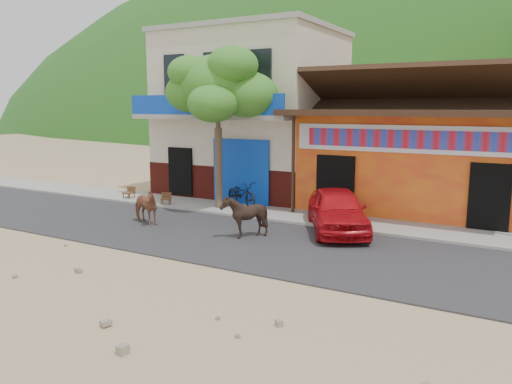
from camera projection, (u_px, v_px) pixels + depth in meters
ground at (246, 274)px, 11.76m from camera, size 120.00×120.00×0.00m
road at (291, 248)px, 13.91m from camera, size 60.00×5.00×0.04m
sidewalk at (336, 221)px, 16.90m from camera, size 60.00×2.00×0.12m
dance_club at (423, 162)px, 19.08m from camera, size 8.00×6.00×3.60m
cafe_building at (253, 116)px, 22.42m from camera, size 7.00×6.00×7.00m
hillside at (499, 48)px, 69.84m from camera, size 100.00×40.00×24.00m
tree at (218, 128)px, 18.44m from camera, size 3.00×3.00×6.00m
cow_tan at (144, 206)px, 16.57m from camera, size 1.53×0.99×1.19m
cow_dark at (244, 216)px, 14.79m from camera, size 1.35×1.25×1.31m
red_car at (337, 210)px, 15.53m from camera, size 3.33×4.28×1.36m
scooter at (242, 194)px, 19.14m from camera, size 1.92×1.35×0.96m
cafe_chair_left at (129, 188)px, 20.84m from camera, size 0.43×0.43×0.86m
cafe_chair_right at (166, 194)px, 19.50m from camera, size 0.52×0.52×0.82m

